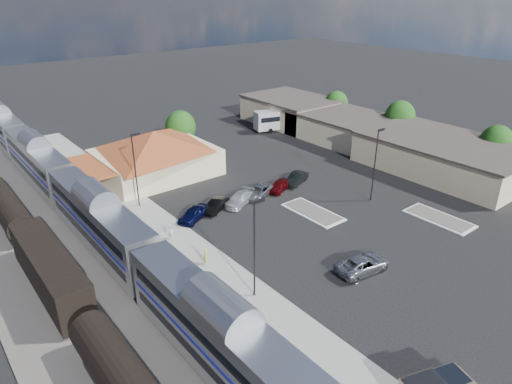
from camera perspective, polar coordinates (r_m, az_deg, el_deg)
ground at (r=49.52m, az=5.48°, el=-4.74°), size 280.00×280.00×0.00m
railbed at (r=46.50m, az=-21.27°, el=-8.51°), size 16.00×100.00×0.12m
platform at (r=47.57m, az=-10.24°, el=-6.25°), size 5.50×92.00×0.18m
passenger_train at (r=47.11m, az=-18.96°, el=-3.73°), size 3.00×104.00×5.55m
freight_cars at (r=42.81m, az=-24.31°, el=-9.15°), size 2.80×46.00×4.00m
station_depot at (r=64.04m, az=-12.52°, el=4.78°), size 18.35×12.24×6.20m
buildings_east at (r=76.95m, az=13.38°, el=7.34°), size 14.40×51.40×4.80m
traffic_island_south at (r=53.24m, az=7.12°, el=-2.50°), size 3.30×7.50×0.21m
traffic_island_north at (r=55.42m, az=21.90°, el=-3.07°), size 3.30×7.50×0.21m
lamp_plat_s at (r=36.67m, az=-0.09°, el=-6.26°), size 1.08×0.25×9.00m
lamp_plat_n at (r=53.98m, az=-14.83°, el=3.31°), size 1.08×0.25×9.00m
lamp_lot at (r=55.76m, az=14.75°, el=4.00°), size 1.08×0.25×9.00m
tree_east_a at (r=72.69m, az=27.82°, el=5.49°), size 4.56×4.56×6.42m
tree_east_b at (r=79.87m, az=17.54°, el=8.95°), size 4.94×4.94×6.96m
tree_east_c at (r=88.25m, az=9.99°, el=10.80°), size 4.41×4.41×6.21m
tree_depot at (r=72.15m, az=-9.41°, el=8.00°), size 4.71×4.71×6.63m
suv at (r=43.38m, az=13.24°, el=-8.77°), size 5.77×3.19×1.53m
coach_bus at (r=83.76m, az=3.71°, el=9.23°), size 11.80×5.72×3.71m
person_a at (r=43.18m, az=-6.33°, el=-7.93°), size 0.57×0.72×1.72m
person_b at (r=47.67m, az=-10.67°, el=-4.95°), size 0.78×0.91×1.63m
parked_car_a at (r=51.47m, az=-7.81°, el=-2.72°), size 4.79×3.53×1.52m
parked_car_b at (r=53.22m, az=-5.04°, el=-1.70°), size 4.36×3.19×1.37m
parked_car_c at (r=54.64m, az=-2.09°, el=-0.88°), size 5.20×3.74×1.40m
parked_car_d at (r=56.64m, az=0.33°, el=0.06°), size 5.32×3.87×1.35m
parked_car_e at (r=58.31m, az=2.96°, el=0.81°), size 4.49×3.11×1.42m
parked_car_f at (r=60.51m, az=5.05°, el=1.68°), size 4.72×3.01×1.47m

